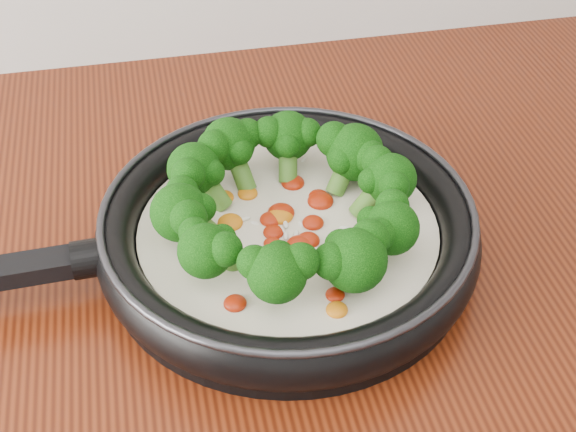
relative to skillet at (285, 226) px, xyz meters
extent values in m
cylinder|color=black|center=(0.00, 0.00, -0.03)|extent=(0.35, 0.35, 0.01)
torus|color=black|center=(0.00, 0.00, -0.01)|extent=(0.37, 0.37, 0.04)
torus|color=#2D2D33|center=(0.00, 0.00, 0.02)|extent=(0.36, 0.36, 0.01)
cylinder|color=black|center=(-0.18, -0.01, 0.00)|extent=(0.03, 0.04, 0.03)
cylinder|color=white|center=(0.00, 0.00, -0.01)|extent=(0.29, 0.29, 0.02)
ellipsoid|color=#A71E08|center=(0.03, 0.00, 0.00)|extent=(0.03, 0.03, 0.01)
ellipsoid|color=#A71E08|center=(-0.06, -0.09, 0.00)|extent=(0.03, 0.03, 0.01)
ellipsoid|color=orange|center=(0.02, -0.11, 0.00)|extent=(0.03, 0.03, 0.01)
ellipsoid|color=#A71E08|center=(0.08, -0.01, 0.00)|extent=(0.03, 0.03, 0.01)
ellipsoid|color=#A71E08|center=(-0.02, -0.02, 0.00)|extent=(0.02, 0.02, 0.01)
ellipsoid|color=orange|center=(-0.05, 0.01, 0.00)|extent=(0.03, 0.03, 0.01)
ellipsoid|color=#A71E08|center=(-0.01, -0.05, 0.00)|extent=(0.03, 0.03, 0.01)
ellipsoid|color=#A71E08|center=(-0.01, -0.01, 0.00)|extent=(0.02, 0.02, 0.01)
ellipsoid|color=orange|center=(0.00, 0.02, 0.00)|extent=(0.03, 0.03, 0.01)
ellipsoid|color=#A71E08|center=(0.03, -0.07, 0.00)|extent=(0.03, 0.03, 0.01)
ellipsoid|color=#A71E08|center=(0.02, 0.06, 0.00)|extent=(0.03, 0.03, 0.01)
ellipsoid|color=orange|center=(0.09, -0.04, 0.00)|extent=(0.03, 0.03, 0.01)
ellipsoid|color=#A71E08|center=(0.04, 0.04, 0.00)|extent=(0.03, 0.03, 0.01)
ellipsoid|color=#A71E08|center=(0.02, -0.02, 0.00)|extent=(0.03, 0.03, 0.01)
ellipsoid|color=orange|center=(-0.03, 0.05, 0.00)|extent=(0.03, 0.03, 0.01)
ellipsoid|color=#A71E08|center=(0.01, -0.03, 0.00)|extent=(0.03, 0.03, 0.01)
ellipsoid|color=#A71E08|center=(-0.01, 0.01, 0.00)|extent=(0.03, 0.03, 0.01)
ellipsoid|color=orange|center=(-0.05, 0.05, 0.00)|extent=(0.03, 0.03, 0.01)
ellipsoid|color=#A71E08|center=(-0.07, 0.08, 0.00)|extent=(0.03, 0.03, 0.01)
ellipsoid|color=#A71E08|center=(0.04, 0.03, 0.00)|extent=(0.04, 0.04, 0.01)
ellipsoid|color=orange|center=(-0.06, 0.09, 0.00)|extent=(0.02, 0.02, 0.01)
ellipsoid|color=#A71E08|center=(0.02, -0.10, 0.00)|extent=(0.02, 0.02, 0.01)
ellipsoid|color=#A71E08|center=(0.00, 0.02, 0.00)|extent=(0.04, 0.04, 0.01)
ellipsoid|color=white|center=(0.00, 0.00, 0.00)|extent=(0.01, 0.01, 0.00)
ellipsoid|color=white|center=(0.00, -0.01, 0.00)|extent=(0.01, 0.01, 0.00)
ellipsoid|color=white|center=(-0.06, -0.01, 0.00)|extent=(0.01, 0.01, 0.00)
ellipsoid|color=white|center=(-0.03, 0.01, 0.00)|extent=(0.01, 0.01, 0.00)
ellipsoid|color=white|center=(0.06, 0.05, 0.00)|extent=(0.01, 0.01, 0.00)
ellipsoid|color=white|center=(0.01, -0.01, 0.00)|extent=(0.01, 0.01, 0.00)
ellipsoid|color=white|center=(-0.06, 0.11, 0.00)|extent=(0.01, 0.01, 0.00)
ellipsoid|color=white|center=(-0.03, -0.03, 0.00)|extent=(0.01, 0.01, 0.00)
ellipsoid|color=white|center=(-0.01, -0.01, 0.00)|extent=(0.01, 0.01, 0.00)
ellipsoid|color=white|center=(0.04, 0.10, 0.00)|extent=(0.01, 0.01, 0.00)
ellipsoid|color=white|center=(0.05, -0.01, 0.00)|extent=(0.01, 0.01, 0.00)
ellipsoid|color=white|center=(0.02, 0.00, 0.00)|extent=(0.01, 0.01, 0.00)
ellipsoid|color=white|center=(0.08, -0.02, 0.00)|extent=(0.01, 0.01, 0.00)
ellipsoid|color=white|center=(-0.07, 0.02, 0.00)|extent=(0.01, 0.01, 0.00)
ellipsoid|color=white|center=(-0.05, 0.02, 0.00)|extent=(0.01, 0.01, 0.00)
ellipsoid|color=white|center=(0.02, -0.04, 0.00)|extent=(0.01, 0.01, 0.00)
ellipsoid|color=white|center=(-0.09, -0.01, 0.00)|extent=(0.01, 0.01, 0.00)
ellipsoid|color=white|center=(0.10, -0.03, 0.00)|extent=(0.01, 0.01, 0.00)
ellipsoid|color=white|center=(0.09, 0.04, 0.00)|extent=(0.01, 0.01, 0.00)
ellipsoid|color=white|center=(-0.03, 0.02, 0.00)|extent=(0.01, 0.01, 0.00)
ellipsoid|color=white|center=(0.09, 0.02, 0.00)|extent=(0.01, 0.01, 0.00)
ellipsoid|color=white|center=(0.00, 0.00, 0.00)|extent=(0.01, 0.01, 0.00)
ellipsoid|color=white|center=(0.02, -0.02, 0.00)|extent=(0.01, 0.01, 0.00)
ellipsoid|color=white|center=(0.04, -0.08, 0.00)|extent=(0.01, 0.01, 0.00)
cylinder|color=#52872C|center=(0.08, 0.00, 0.01)|extent=(0.04, 0.02, 0.04)
sphere|color=black|center=(0.10, 0.01, 0.03)|extent=(0.05, 0.05, 0.05)
sphere|color=black|center=(0.09, 0.02, 0.04)|extent=(0.03, 0.03, 0.03)
sphere|color=black|center=(0.10, -0.01, 0.04)|extent=(0.03, 0.03, 0.03)
sphere|color=black|center=(0.08, 0.01, 0.04)|extent=(0.03, 0.03, 0.02)
cylinder|color=#52872C|center=(0.07, 0.05, 0.01)|extent=(0.04, 0.04, 0.04)
sphere|color=black|center=(0.08, 0.06, 0.03)|extent=(0.06, 0.06, 0.06)
sphere|color=black|center=(0.06, 0.07, 0.04)|extent=(0.04, 0.04, 0.04)
sphere|color=black|center=(0.09, 0.04, 0.04)|extent=(0.03, 0.03, 0.03)
sphere|color=black|center=(0.07, 0.05, 0.03)|extent=(0.03, 0.03, 0.03)
cylinder|color=#52872C|center=(0.02, 0.08, 0.01)|extent=(0.03, 0.04, 0.04)
sphere|color=black|center=(0.02, 0.10, 0.03)|extent=(0.05, 0.05, 0.05)
sphere|color=black|center=(0.00, 0.09, 0.04)|extent=(0.03, 0.03, 0.03)
sphere|color=black|center=(0.04, 0.09, 0.04)|extent=(0.03, 0.03, 0.03)
sphere|color=black|center=(0.02, 0.08, 0.04)|extent=(0.03, 0.03, 0.02)
cylinder|color=#52872C|center=(-0.03, 0.07, 0.02)|extent=(0.03, 0.04, 0.04)
sphere|color=black|center=(-0.04, 0.09, 0.04)|extent=(0.05, 0.05, 0.05)
sphere|color=black|center=(-0.05, 0.08, 0.04)|extent=(0.03, 0.03, 0.03)
sphere|color=black|center=(-0.02, 0.09, 0.04)|extent=(0.03, 0.03, 0.03)
sphere|color=black|center=(-0.03, 0.07, 0.04)|extent=(0.03, 0.03, 0.03)
cylinder|color=#52872C|center=(-0.06, 0.05, 0.01)|extent=(0.04, 0.04, 0.04)
sphere|color=black|center=(-0.07, 0.06, 0.03)|extent=(0.05, 0.05, 0.05)
sphere|color=black|center=(-0.08, 0.04, 0.04)|extent=(0.03, 0.03, 0.03)
sphere|color=black|center=(-0.06, 0.07, 0.04)|extent=(0.03, 0.03, 0.03)
sphere|color=black|center=(-0.06, 0.05, 0.04)|extent=(0.03, 0.03, 0.03)
cylinder|color=#52872C|center=(-0.07, 0.00, 0.01)|extent=(0.04, 0.02, 0.04)
sphere|color=black|center=(-0.09, 0.00, 0.03)|extent=(0.05, 0.05, 0.05)
sphere|color=black|center=(-0.09, -0.02, 0.04)|extent=(0.03, 0.03, 0.03)
sphere|color=black|center=(-0.09, 0.02, 0.04)|extent=(0.03, 0.03, 0.03)
sphere|color=black|center=(-0.07, 0.00, 0.03)|extent=(0.03, 0.03, 0.03)
cylinder|color=#52872C|center=(-0.06, -0.05, 0.01)|extent=(0.04, 0.04, 0.04)
sphere|color=black|center=(-0.08, -0.06, 0.04)|extent=(0.05, 0.05, 0.05)
sphere|color=black|center=(-0.06, -0.07, 0.04)|extent=(0.03, 0.03, 0.03)
sphere|color=black|center=(-0.09, -0.04, 0.04)|extent=(0.03, 0.03, 0.03)
sphere|color=black|center=(-0.06, -0.05, 0.04)|extent=(0.02, 0.02, 0.02)
cylinder|color=#52872C|center=(-0.02, -0.08, 0.02)|extent=(0.03, 0.04, 0.04)
sphere|color=black|center=(-0.03, -0.10, 0.04)|extent=(0.05, 0.05, 0.05)
sphere|color=black|center=(-0.01, -0.10, 0.04)|extent=(0.03, 0.03, 0.03)
sphere|color=black|center=(-0.04, -0.09, 0.04)|extent=(0.03, 0.03, 0.03)
sphere|color=black|center=(-0.02, -0.08, 0.04)|extent=(0.03, 0.03, 0.02)
cylinder|color=#52872C|center=(0.03, -0.07, 0.01)|extent=(0.03, 0.04, 0.04)
sphere|color=black|center=(0.04, -0.09, 0.03)|extent=(0.06, 0.06, 0.05)
sphere|color=black|center=(0.06, -0.08, 0.04)|extent=(0.04, 0.04, 0.03)
sphere|color=black|center=(0.02, -0.09, 0.04)|extent=(0.03, 0.03, 0.03)
sphere|color=black|center=(0.03, -0.07, 0.03)|extent=(0.03, 0.03, 0.03)
cylinder|color=#52872C|center=(0.07, -0.05, 0.01)|extent=(0.04, 0.04, 0.04)
sphere|color=black|center=(0.08, -0.06, 0.03)|extent=(0.05, 0.05, 0.05)
sphere|color=black|center=(0.09, -0.04, 0.04)|extent=(0.03, 0.03, 0.03)
sphere|color=black|center=(0.07, -0.07, 0.04)|extent=(0.03, 0.03, 0.03)
sphere|color=black|center=(0.07, -0.05, 0.04)|extent=(0.02, 0.02, 0.02)
camera|label=1|loc=(-0.11, -0.54, 0.48)|focal=49.49mm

